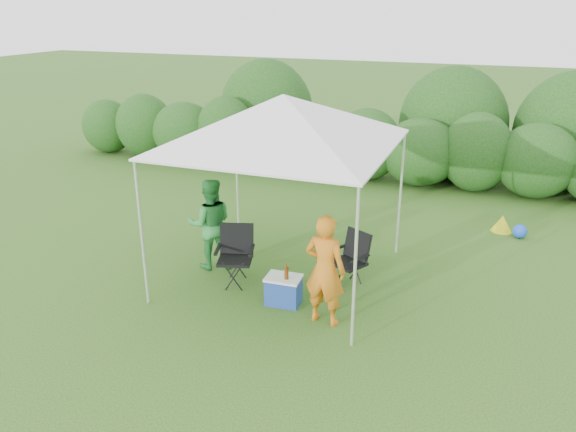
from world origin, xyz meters
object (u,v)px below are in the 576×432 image
(cooler, at_px, (284,290))
(man, at_px, (325,270))
(canopy, at_px, (283,120))
(chair_left, at_px, (236,251))
(chair_right, at_px, (352,255))
(woman, at_px, (210,224))

(cooler, bearing_deg, man, -24.90)
(man, height_order, cooler, man)
(canopy, distance_m, chair_left, 2.09)
(canopy, height_order, chair_right, canopy)
(woman, bearing_deg, chair_right, 155.64)
(man, bearing_deg, woman, -18.01)
(chair_left, relative_size, cooler, 1.75)
(chair_right, height_order, chair_left, chair_left)
(chair_right, bearing_deg, chair_left, -133.77)
(woman, relative_size, cooler, 2.88)
(chair_right, distance_m, chair_left, 1.75)
(chair_right, relative_size, cooler, 1.62)
(canopy, distance_m, cooler, 2.42)
(chair_right, distance_m, cooler, 1.21)
(cooler, bearing_deg, chair_left, 154.62)
(man, bearing_deg, chair_right, -86.81)
(chair_right, bearing_deg, man, -64.63)
(chair_left, height_order, cooler, chair_left)
(chair_right, bearing_deg, woman, -146.57)
(chair_left, bearing_deg, canopy, 19.39)
(man, xyz_separation_m, cooler, (-0.69, 0.27, -0.56))
(chair_right, height_order, man, man)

